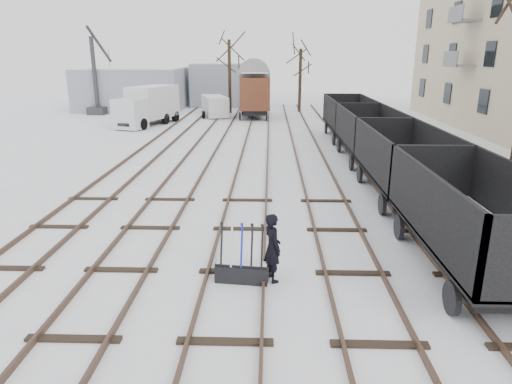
# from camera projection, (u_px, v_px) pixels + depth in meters

# --- Properties ---
(ground) EXTENTS (120.00, 120.00, 0.00)m
(ground) POSITION_uv_depth(u_px,v_px,m) (236.00, 273.00, 11.78)
(ground) COLOR white
(ground) RESTS_ON ground
(tracks) EXTENTS (13.90, 52.00, 0.16)m
(tracks) POSITION_uv_depth(u_px,v_px,m) (254.00, 156.00, 24.84)
(tracks) COLOR black
(tracks) RESTS_ON ground
(shed_left) EXTENTS (10.00, 8.00, 4.10)m
(shed_left) POSITION_uv_depth(u_px,v_px,m) (133.00, 89.00, 46.00)
(shed_left) COLOR gray
(shed_left) RESTS_ON ground
(shed_right) EXTENTS (7.00, 6.00, 4.50)m
(shed_right) POSITION_uv_depth(u_px,v_px,m) (226.00, 84.00, 49.50)
(shed_right) COLOR gray
(shed_right) RESTS_ON ground
(ground_frame) EXTENTS (1.34, 0.56, 1.49)m
(ground_frame) POSITION_uv_depth(u_px,v_px,m) (242.00, 271.00, 11.26)
(ground_frame) COLOR black
(ground_frame) RESTS_ON ground
(worker) EXTENTS (0.64, 0.75, 1.75)m
(worker) POSITION_uv_depth(u_px,v_px,m) (273.00, 247.00, 11.16)
(worker) COLOR black
(worker) RESTS_ON ground
(freight_wagon_a) EXTENTS (2.64, 6.60, 2.69)m
(freight_wagon_a) POSITION_uv_depth(u_px,v_px,m) (471.00, 234.00, 11.61)
(freight_wagon_a) COLOR black
(freight_wagon_a) RESTS_ON ground
(freight_wagon_b) EXTENTS (2.64, 6.60, 2.69)m
(freight_wagon_b) POSITION_uv_depth(u_px,v_px,m) (402.00, 172.00, 17.73)
(freight_wagon_b) COLOR black
(freight_wagon_b) RESTS_ON ground
(freight_wagon_c) EXTENTS (2.64, 6.60, 2.69)m
(freight_wagon_c) POSITION_uv_depth(u_px,v_px,m) (368.00, 141.00, 23.85)
(freight_wagon_c) COLOR black
(freight_wagon_c) RESTS_ON ground
(freight_wagon_d) EXTENTS (2.64, 6.60, 2.69)m
(freight_wagon_d) POSITION_uv_depth(u_px,v_px,m) (348.00, 123.00, 29.97)
(freight_wagon_d) COLOR black
(freight_wagon_d) RESTS_ON ground
(box_van_wagon) EXTENTS (3.07, 5.32, 3.92)m
(box_van_wagon) POSITION_uv_depth(u_px,v_px,m) (254.00, 91.00, 39.63)
(box_van_wagon) COLOR black
(box_van_wagon) RESTS_ON ground
(lorry) EXTENTS (3.53, 6.89, 2.99)m
(lorry) POSITION_uv_depth(u_px,v_px,m) (148.00, 106.00, 35.64)
(lorry) COLOR black
(lorry) RESTS_ON ground
(panel_van) EXTENTS (2.92, 4.48, 1.82)m
(panel_van) POSITION_uv_depth(u_px,v_px,m) (215.00, 106.00, 40.75)
(panel_van) COLOR silver
(panel_van) RESTS_ON ground
(crane) EXTENTS (1.69, 4.60, 7.81)m
(crane) POSITION_uv_depth(u_px,v_px,m) (97.00, 92.00, 42.15)
(crane) COLOR #2E2E33
(crane) RESTS_ON ground
(tree_far_left) EXTENTS (0.30, 0.30, 6.67)m
(tree_far_left) POSITION_uv_depth(u_px,v_px,m) (230.00, 77.00, 42.49)
(tree_far_left) COLOR black
(tree_far_left) RESTS_ON ground
(tree_far_right) EXTENTS (0.30, 0.30, 5.88)m
(tree_far_right) POSITION_uv_depth(u_px,v_px,m) (300.00, 81.00, 43.70)
(tree_far_right) COLOR black
(tree_far_right) RESTS_ON ground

